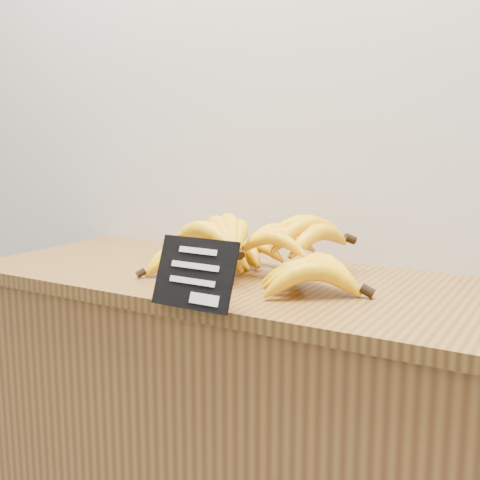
# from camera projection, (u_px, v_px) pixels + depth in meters

# --- Properties ---
(counter) EXTENTS (1.36, 0.50, 0.90)m
(counter) POSITION_uv_depth(u_px,v_px,m) (251.00, 471.00, 1.44)
(counter) COLOR olive
(counter) RESTS_ON ground
(counter_top) EXTENTS (1.33, 0.54, 0.03)m
(counter_top) POSITION_uv_depth(u_px,v_px,m) (251.00, 282.00, 1.36)
(counter_top) COLOR brown
(counter_top) RESTS_ON counter
(chalkboard_sign) EXTENTS (0.17, 0.05, 0.13)m
(chalkboard_sign) POSITION_uv_depth(u_px,v_px,m) (195.00, 274.00, 1.10)
(chalkboard_sign) COLOR black
(chalkboard_sign) RESTS_ON counter_top
(banana_pile) EXTENTS (0.55, 0.38, 0.13)m
(banana_pile) POSITION_uv_depth(u_px,v_px,m) (251.00, 251.00, 1.34)
(banana_pile) COLOR yellow
(banana_pile) RESTS_ON counter_top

